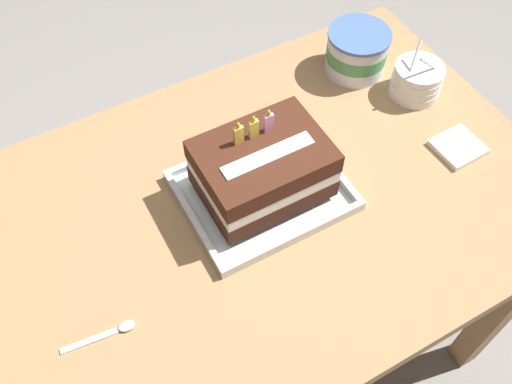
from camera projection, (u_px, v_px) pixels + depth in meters
ground_plane at (252, 348)px, 1.69m from camera, size 8.00×8.00×0.00m
dining_table at (250, 238)px, 1.17m from camera, size 1.19×0.75×0.75m
foil_tray at (262, 192)px, 1.09m from camera, size 0.30×0.25×0.02m
birthday_cake at (263, 168)px, 1.03m from camera, size 0.23×0.17×0.16m
bowl_stack at (417, 80)px, 1.23m from camera, size 0.11×0.11×0.12m
ice_cream_tub at (357, 51)px, 1.26m from camera, size 0.14×0.14×0.10m
serving_spoon_near_tray at (114, 331)px, 0.93m from camera, size 0.13×0.03×0.01m
napkin_pile at (458, 147)px, 1.16m from camera, size 0.09×0.09×0.01m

